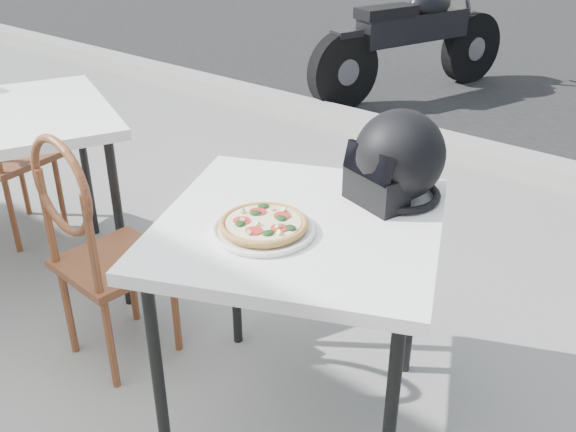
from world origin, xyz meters
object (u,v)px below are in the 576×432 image
Objects in this scene: helmet at (397,161)px; cafe_table_side at (2,131)px; pizza at (264,223)px; cafe_chair_main at (94,241)px; plate at (264,230)px; cafe_table_main at (299,241)px; motorcycle at (413,41)px.

helmet is 1.70m from cafe_table_side.
cafe_chair_main is at bearing -172.43° from pizza.
plate is 0.78m from cafe_chair_main.
plate is at bearing -168.29° from cafe_chair_main.
plate is at bearing -120.27° from pizza.
cafe_table_main is 3.02× the size of helmet.
motorcycle reaches higher than cafe_table_side.
plate is 0.32× the size of cafe_chair_main.
pizza is (0.00, 0.00, 0.02)m from plate.
pizza reaches higher than cafe_table_main.
cafe_table_side is at bearing 179.81° from plate.
cafe_table_side is 0.56× the size of motorcycle.
cafe_table_side reaches higher than plate.
motorcycle reaches higher than pizza.
cafe_chair_main is (-0.90, -0.53, -0.38)m from helmet.
helmet is at bearing 68.22° from plate.
cafe_table_main is 1.50m from cafe_table_side.
motorcycle is (-1.60, 3.79, -0.33)m from plate.
motorcycle is at bearing 112.94° from pizza.
motorcycle is at bearing 114.08° from cafe_table_main.
plate is 0.86× the size of helmet.
cafe_table_main is 3.52× the size of plate.
cafe_table_main is at bearing 4.61° from cafe_table_side.
plate is 4.13m from motorcycle.
pizza is 0.27× the size of cafe_table_side.
motorcycle is (-1.60, 3.79, -0.35)m from pizza.
pizza is 0.48m from helmet.
cafe_table_main is at bearing -159.64° from cafe_chair_main.
plate is at bearing -94.77° from helmet.
cafe_table_main is 3.51× the size of pizza.
plate reaches higher than cafe_table_main.
plate is 0.27× the size of cafe_table_side.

